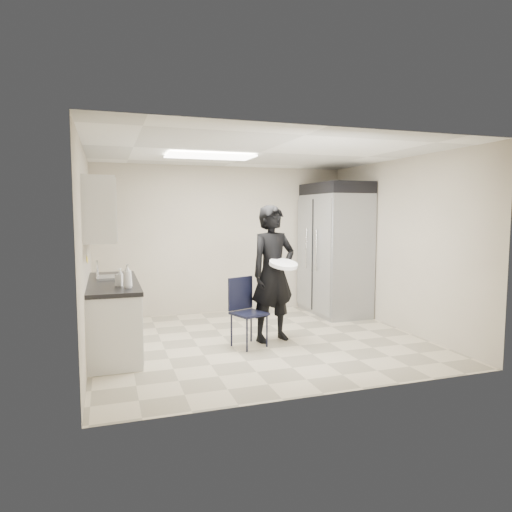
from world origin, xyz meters
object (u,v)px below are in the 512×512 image
object	(u,v)px
folding_chair	(249,314)
man_tuxedo	(273,274)
lower_counter	(113,318)
commercial_fridge	(335,254)

from	to	relation	value
folding_chair	man_tuxedo	size ratio (longest dim) A/B	0.47
folding_chair	man_tuxedo	distance (m)	0.67
lower_counter	man_tuxedo	size ratio (longest dim) A/B	1.00
lower_counter	man_tuxedo	xyz separation A→B (m)	(2.13, -0.22, 0.52)
commercial_fridge	folding_chair	distance (m)	2.61
lower_counter	folding_chair	world-z (taller)	folding_chair
man_tuxedo	lower_counter	bearing A→B (deg)	160.33
folding_chair	man_tuxedo	bearing A→B (deg)	3.55
folding_chair	man_tuxedo	xyz separation A→B (m)	(0.41, 0.19, 0.50)
commercial_fridge	man_tuxedo	xyz separation A→B (m)	(-1.65, -1.30, -0.10)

